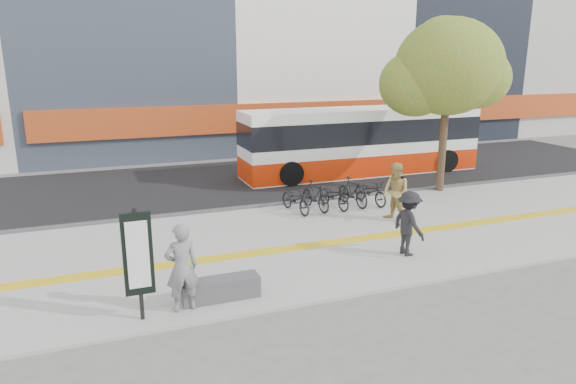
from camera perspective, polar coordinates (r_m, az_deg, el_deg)
name	(u,v)px	position (r m, az deg, el deg)	size (l,w,h in m)	color
ground	(313,264)	(12.80, 2.80, -7.95)	(120.00, 120.00, 0.00)	#5F5F5A
sidewalk	(291,243)	(14.08, 0.36, -5.61)	(40.00, 7.00, 0.08)	gray
tactile_strip	(298,247)	(13.62, 1.12, -6.11)	(40.00, 0.45, 0.01)	yellow
street	(224,182)	(20.96, -7.05, 1.07)	(40.00, 8.00, 0.06)	black
curb	(253,208)	(17.21, -3.84, -1.72)	(40.00, 0.25, 0.14)	#3E3D40
bench	(221,289)	(10.88, -7.45, -10.55)	(1.60, 0.45, 0.45)	#3E3D40
signboard	(138,256)	(9.98, -16.26, -6.79)	(0.55, 0.10, 2.20)	black
street_tree	(446,69)	(19.68, 17.05, 12.87)	(4.40, 3.80, 6.31)	#3D2D1B
bus	(362,143)	(22.36, 8.16, 5.39)	(10.46, 2.48, 2.79)	white
bicycle_row	(334,195)	(17.07, 5.13, -0.30)	(3.56, 1.70, 0.95)	black
seated_woman	(182,268)	(10.29, -11.67, -8.19)	(0.65, 0.43, 1.79)	black
pedestrian_tan	(396,193)	(15.81, 11.83, -0.07)	(0.88, 0.68, 1.80)	tan
pedestrian_dark	(409,223)	(13.23, 13.21, -3.39)	(1.07, 0.61, 1.65)	black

